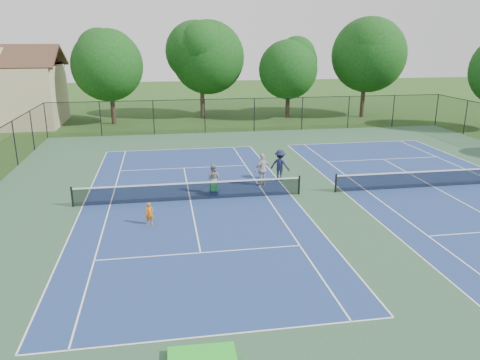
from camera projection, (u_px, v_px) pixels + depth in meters
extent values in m
plane|color=#234716|center=(317.00, 193.00, 25.84)|extent=(140.00, 140.00, 0.00)
cube|color=#2B4C34|center=(317.00, 193.00, 25.83)|extent=(36.00, 36.00, 0.01)
cube|color=navy|center=(190.00, 200.00, 24.73)|extent=(10.97, 23.77, 0.00)
cube|color=white|center=(180.00, 149.00, 35.93)|extent=(10.97, 0.06, 0.00)
cube|color=white|center=(217.00, 335.00, 13.52)|extent=(10.97, 0.06, 0.00)
cube|color=white|center=(83.00, 206.00, 23.86)|extent=(0.06, 23.77, 0.00)
cube|color=white|center=(291.00, 195.00, 25.59)|extent=(0.06, 23.77, 0.00)
cube|color=white|center=(110.00, 204.00, 24.08)|extent=(0.06, 23.77, 0.00)
cube|color=white|center=(266.00, 196.00, 25.38)|extent=(0.06, 23.77, 0.00)
cube|color=white|center=(184.00, 168.00, 30.76)|extent=(8.23, 0.06, 0.00)
cube|color=white|center=(201.00, 253.00, 18.69)|extent=(8.23, 0.06, 0.00)
cube|color=white|center=(190.00, 200.00, 24.73)|extent=(0.06, 12.80, 0.00)
cylinder|color=black|center=(72.00, 197.00, 23.64)|extent=(0.10, 0.10, 1.07)
cylinder|color=black|center=(299.00, 185.00, 25.51)|extent=(0.10, 0.10, 1.07)
cube|color=black|center=(190.00, 192.00, 24.59)|extent=(11.90, 0.01, 0.90)
cube|color=white|center=(190.00, 183.00, 24.45)|extent=(11.90, 0.04, 0.07)
cube|color=navy|center=(434.00, 187.00, 26.94)|extent=(10.97, 23.77, 0.00)
cube|color=white|center=(353.00, 143.00, 38.14)|extent=(10.97, 0.06, 0.00)
cube|color=white|center=(343.00, 192.00, 26.07)|extent=(0.06, 23.77, 0.00)
cube|color=white|center=(366.00, 190.00, 26.29)|extent=(0.06, 23.77, 0.00)
cube|color=white|center=(383.00, 159.00, 32.97)|extent=(8.23, 0.06, 0.00)
cube|color=white|center=(434.00, 187.00, 26.94)|extent=(0.06, 12.80, 0.00)
cylinder|color=black|center=(336.00, 183.00, 25.84)|extent=(0.10, 0.10, 1.07)
cube|color=black|center=(435.00, 179.00, 26.80)|extent=(11.90, 0.01, 0.90)
cube|color=white|center=(436.00, 171.00, 26.66)|extent=(11.90, 0.04, 0.07)
cylinder|color=black|center=(46.00, 121.00, 39.53)|extent=(0.08, 0.08, 3.00)
cylinder|color=black|center=(101.00, 119.00, 40.24)|extent=(0.08, 0.08, 3.00)
cylinder|color=black|center=(154.00, 118.00, 40.95)|extent=(0.08, 0.08, 3.00)
cylinder|color=black|center=(205.00, 116.00, 41.66)|extent=(0.08, 0.08, 3.00)
cylinder|color=black|center=(254.00, 115.00, 42.37)|extent=(0.08, 0.08, 3.00)
cylinder|color=black|center=(302.00, 114.00, 43.08)|extent=(0.08, 0.08, 3.00)
cylinder|color=black|center=(348.00, 112.00, 43.79)|extent=(0.08, 0.08, 3.00)
cylinder|color=black|center=(393.00, 111.00, 44.50)|extent=(0.08, 0.08, 3.00)
cylinder|color=black|center=(437.00, 110.00, 45.21)|extent=(0.08, 0.08, 3.00)
cylinder|color=black|center=(15.00, 143.00, 31.04)|extent=(0.08, 0.08, 3.00)
cylinder|color=black|center=(465.00, 118.00, 40.97)|extent=(0.08, 0.08, 3.00)
cylinder|color=black|center=(32.00, 131.00, 35.28)|extent=(0.08, 0.08, 3.00)
cube|color=black|center=(254.00, 115.00, 42.37)|extent=(36.00, 0.01, 3.00)
cube|color=black|center=(254.00, 98.00, 41.93)|extent=(36.00, 0.05, 0.05)
cylinder|color=#2D2116|center=(113.00, 105.00, 45.86)|extent=(0.44, 0.44, 3.78)
sphere|color=#0F380F|center=(110.00, 66.00, 44.76)|extent=(6.80, 6.80, 6.80)
sphere|color=#0F380F|center=(109.00, 58.00, 44.56)|extent=(5.58, 5.58, 5.58)
sphere|color=#0F380F|center=(108.00, 51.00, 44.37)|extent=(4.35, 4.35, 4.35)
cylinder|color=#2D2116|center=(202.00, 99.00, 49.11)|extent=(0.44, 0.44, 4.14)
sphere|color=#0F380F|center=(201.00, 58.00, 47.89)|extent=(7.60, 7.60, 7.60)
sphere|color=#0F380F|center=(201.00, 51.00, 47.71)|extent=(6.23, 6.23, 6.23)
sphere|color=#0F380F|center=(201.00, 45.00, 47.53)|extent=(4.86, 4.86, 4.86)
cylinder|color=#2D2116|center=(288.00, 101.00, 49.70)|extent=(0.44, 0.44, 3.42)
sphere|color=#0F380F|center=(289.00, 69.00, 48.71)|extent=(6.00, 6.00, 6.00)
sphere|color=#0F380F|center=(289.00, 62.00, 48.50)|extent=(4.92, 4.92, 4.92)
sphere|color=#0F380F|center=(289.00, 55.00, 48.30)|extent=(3.84, 3.84, 3.84)
cylinder|color=#2D2116|center=(363.00, 97.00, 49.88)|extent=(0.44, 0.44, 4.32)
sphere|color=#0F380F|center=(366.00, 55.00, 48.62)|extent=(7.80, 7.80, 7.80)
sphere|color=#0F380F|center=(366.00, 49.00, 48.44)|extent=(6.40, 6.40, 6.40)
sphere|color=#0F380F|center=(367.00, 43.00, 48.26)|extent=(4.99, 4.99, 4.99)
cube|color=tan|center=(6.00, 96.00, 44.96)|extent=(10.00, 8.00, 5.60)
cube|color=tan|center=(0.00, 57.00, 43.88)|extent=(1.20, 8.00, 1.76)
cube|color=#422B1E|center=(7.00, 55.00, 45.74)|extent=(10.80, 4.10, 2.15)
imported|color=orange|center=(150.00, 214.00, 21.39)|extent=(0.43, 0.33, 1.06)
imported|color=gray|center=(213.00, 179.00, 25.68)|extent=(0.97, 0.86, 1.64)
imported|color=silver|center=(263.00, 170.00, 26.97)|extent=(1.20, 0.91, 1.89)
imported|color=#1A1D3A|center=(280.00, 165.00, 27.99)|extent=(1.38, 1.25, 1.86)
cube|color=#144390|center=(213.00, 193.00, 25.44)|extent=(0.44, 0.36, 0.30)
cube|color=green|center=(213.00, 187.00, 25.34)|extent=(0.38, 0.32, 0.40)
cube|color=green|center=(202.00, 360.00, 12.33)|extent=(1.85, 1.16, 0.21)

